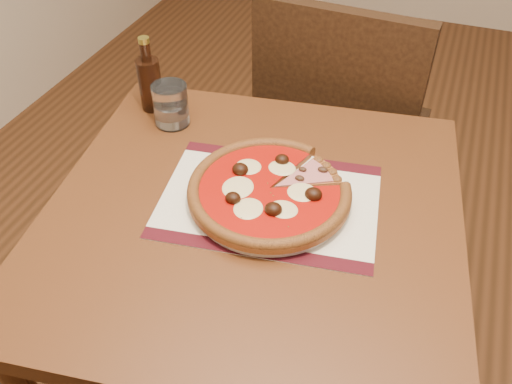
% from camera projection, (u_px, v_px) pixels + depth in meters
% --- Properties ---
extents(table, '(0.91, 0.91, 0.75)m').
position_uv_depth(table, '(253.00, 245.00, 1.12)').
color(table, '#5C3015').
rests_on(table, ground).
extents(chair_far, '(0.48, 0.48, 0.95)m').
position_uv_depth(chair_far, '(340.00, 128.00, 1.61)').
color(chair_far, black).
rests_on(chair_far, ground).
extents(placemat, '(0.46, 0.36, 0.00)m').
position_uv_depth(placemat, '(269.00, 201.00, 1.07)').
color(placemat, silver).
rests_on(placemat, table).
extents(plate, '(0.30, 0.30, 0.02)m').
position_uv_depth(plate, '(269.00, 197.00, 1.06)').
color(plate, white).
rests_on(plate, placemat).
extents(pizza, '(0.32, 0.32, 0.04)m').
position_uv_depth(pizza, '(269.00, 189.00, 1.05)').
color(pizza, '#AE5E2A').
rests_on(pizza, plate).
extents(ham_slice, '(0.12, 0.13, 0.02)m').
position_uv_depth(ham_slice, '(313.00, 176.00, 1.08)').
color(ham_slice, '#AE5E2A').
rests_on(ham_slice, plate).
extents(water_glass, '(0.10, 0.10, 0.10)m').
position_uv_depth(water_glass, '(171.00, 105.00, 1.24)').
color(water_glass, white).
rests_on(water_glass, table).
extents(bottle, '(0.05, 0.05, 0.18)m').
position_uv_depth(bottle, '(150.00, 82.00, 1.27)').
color(bottle, '#33180C').
rests_on(bottle, table).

